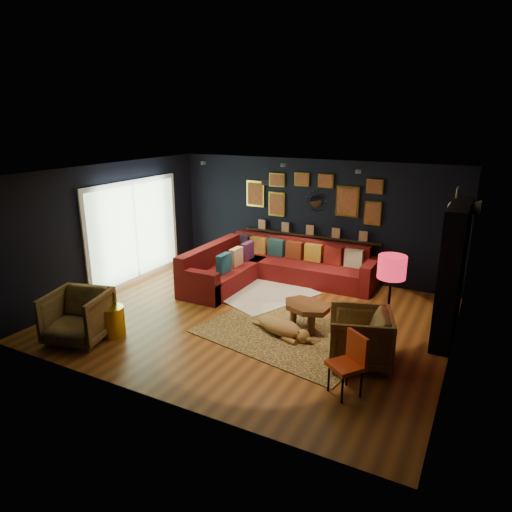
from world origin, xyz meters
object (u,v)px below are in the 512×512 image
at_px(sectional, 268,268).
at_px(dog, 280,323).
at_px(armchair_right, 360,335).
at_px(armchair_left, 78,314).
at_px(pouf, 229,274).
at_px(floor_lamp, 392,272).
at_px(gold_stool, 113,321).
at_px(orange_chair, 350,359).
at_px(coffee_table, 306,309).

distance_m(sectional, dog, 2.54).
bearing_deg(armchair_right, armchair_left, -89.86).
relative_size(armchair_left, armchair_right, 1.03).
bearing_deg(armchair_left, armchair_right, 3.02).
xyz_separation_m(pouf, armchair_left, (-0.79, -3.36, 0.25)).
height_order(armchair_right, dog, armchair_right).
xyz_separation_m(sectional, floor_lamp, (2.95, -1.86, 0.94)).
relative_size(sectional, gold_stool, 6.84).
xyz_separation_m(gold_stool, floor_lamp, (4.08, 1.62, 1.02)).
xyz_separation_m(orange_chair, floor_lamp, (0.16, 1.42, 0.78)).
bearing_deg(gold_stool, floor_lamp, 21.64).
relative_size(coffee_table, gold_stool, 2.12).
xyz_separation_m(pouf, dog, (1.98, -1.68, -0.00)).
relative_size(floor_lamp, dog, 1.25).
xyz_separation_m(armchair_right, orange_chair, (0.10, -0.82, 0.04)).
bearing_deg(orange_chair, sectional, 166.77).
bearing_deg(armchair_right, sectional, -150.84).
bearing_deg(orange_chair, gold_stool, -140.78).
xyz_separation_m(coffee_table, dog, (-0.32, -0.36, -0.18)).
height_order(armchair_right, gold_stool, armchair_right).
xyz_separation_m(coffee_table, armchair_left, (-3.09, -2.04, 0.07)).
height_order(sectional, armchair_left, armchair_left).
bearing_deg(pouf, gold_stool, -98.48).
bearing_deg(floor_lamp, orange_chair, -96.23).
xyz_separation_m(pouf, floor_lamp, (3.64, -1.36, 1.06)).
height_order(sectional, gold_stool, sectional).
bearing_deg(pouf, orange_chair, -38.62).
distance_m(armchair_left, armchair_right, 4.39).
xyz_separation_m(armchair_left, gold_stool, (0.34, 0.38, -0.21)).
distance_m(armchair_right, gold_stool, 3.96).
bearing_deg(armchair_left, dog, 15.78).
distance_m(pouf, armchair_left, 3.46).
relative_size(pouf, floor_lamp, 0.36).
bearing_deg(armchair_left, pouf, 61.30).
bearing_deg(dog, armchair_left, -131.45).
relative_size(coffee_table, orange_chair, 1.27).
height_order(coffee_table, armchair_left, armchair_left).
bearing_deg(coffee_table, armchair_left, -146.52).
relative_size(orange_chair, dog, 0.69).
bearing_deg(gold_stool, armchair_right, 14.86).
distance_m(sectional, coffee_table, 2.43).
height_order(coffee_table, orange_chair, orange_chair).
distance_m(sectional, armchair_right, 3.65).
distance_m(gold_stool, floor_lamp, 4.51).
height_order(sectional, pouf, sectional).
bearing_deg(armchair_right, coffee_table, -139.37).
xyz_separation_m(pouf, armchair_right, (3.38, -1.97, 0.23)).
distance_m(orange_chair, floor_lamp, 1.63).
height_order(armchair_left, floor_lamp, floor_lamp).
distance_m(armchair_left, floor_lamp, 4.92).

